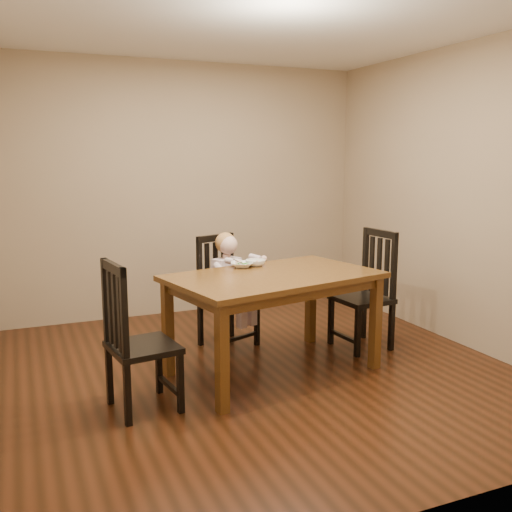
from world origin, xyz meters
name	(u,v)px	position (x,y,z in m)	size (l,w,h in m)	color
room	(258,204)	(0.00, 0.00, 1.35)	(4.01, 4.01, 2.71)	#3D1C0D
dining_table	(274,286)	(0.12, -0.04, 0.71)	(1.77, 1.27, 0.80)	#4E2D12
chair_child	(225,293)	(0.00, 0.75, 0.48)	(0.55, 0.54, 1.01)	black
chair_left	(135,340)	(-1.03, -0.32, 0.50)	(0.49, 0.50, 1.04)	black
chair_right	(367,292)	(1.15, 0.20, 0.51)	(0.47, 0.49, 1.06)	black
toddler	(228,278)	(0.01, 0.71, 0.63)	(0.32, 0.40, 0.55)	silver
bowl_peas	(242,265)	(-0.02, 0.30, 0.83)	(0.18, 0.18, 0.05)	white
bowl_veg	(256,263)	(0.12, 0.32, 0.83)	(0.17, 0.17, 0.05)	white
fork	(239,263)	(-0.05, 0.27, 0.85)	(0.06, 0.10, 0.04)	silver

